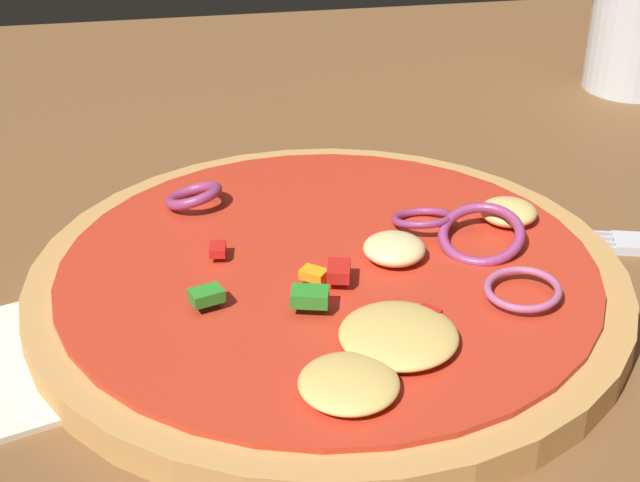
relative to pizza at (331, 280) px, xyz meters
name	(u,v)px	position (x,y,z in m)	size (l,w,h in m)	color
dining_table	(308,320)	(-0.01, 0.00, -0.02)	(1.41, 1.01, 0.03)	brown
pizza	(331,280)	(0.00, 0.00, 0.00)	(0.29, 0.29, 0.03)	tan
beer_glass	(640,19)	(0.28, 0.25, 0.04)	(0.07, 0.07, 0.12)	silver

